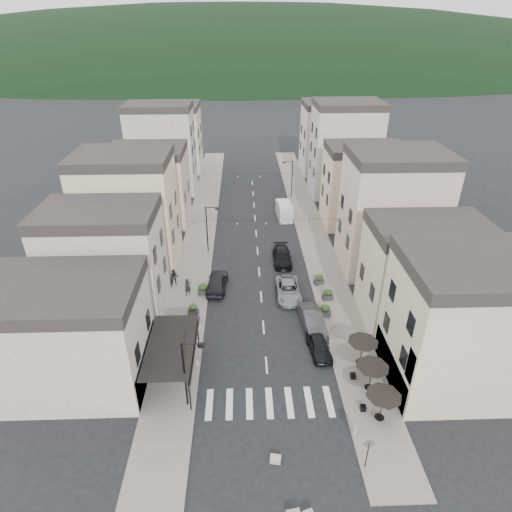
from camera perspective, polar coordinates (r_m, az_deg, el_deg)
The scene contains 31 objects.
ground at distance 32.65m, azimuth 2.02°, elevation -21.59°, with size 700.00×700.00×0.00m, color black.
sidewalk_left at distance 58.63m, azimuth -7.37°, elevation 3.39°, with size 4.00×76.00×0.12m, color slate.
sidewalk_right at distance 59.08m, azimuth 7.29°, elevation 3.60°, with size 4.00×76.00×0.12m, color slate.
hill_backdrop at distance 321.62m, azimuth -1.78°, elevation 24.58°, with size 640.00×360.00×70.00m, color black.
boutique_building at distance 36.01m, azimuth -24.30°, elevation -10.15°, with size 12.00×8.00×8.00m, color #B2ACA3.
bistro_building at distance 35.80m, azimuth 25.86°, elevation -8.78°, with size 10.00×8.00×10.00m, color beige.
boutique_awning at distance 34.30m, azimuth -10.88°, elevation -11.75°, with size 3.77×7.50×3.28m.
buildings_row_left at distance 62.74m, azimuth -13.79°, elevation 10.51°, with size 10.20×54.16×14.00m.
buildings_row_right at distance 62.43m, azimuth 13.50°, elevation 10.64°, with size 10.20×54.16×14.50m.
cafe_terrace at distance 34.10m, azimuth 15.22°, elevation -14.38°, with size 2.50×8.10×2.53m.
streetlamp_left_near at distance 31.51m, azimuth -9.08°, elevation -14.53°, with size 1.70×0.56×6.00m.
streetlamp_left_far at distance 51.53m, azimuth -6.29°, elevation 4.18°, with size 1.70×0.56×6.00m.
streetlamp_right_far at distance 68.55m, azimuth 4.60°, elevation 10.67°, with size 1.70×0.56×6.00m.
traffic_sign at distance 29.91m, azimuth 14.76°, elevation -23.52°, with size 0.70×0.07×2.70m.
bollards at distance 36.09m, azimuth 1.45°, elevation -14.40°, with size 11.66×10.26×0.60m.
bunting_near at distance 46.95m, azimuth 0.40°, elevation 4.42°, with size 19.00×0.28×0.62m.
bunting_far at distance 61.84m, azimuth -0.20°, elevation 10.61°, with size 19.00×0.28×0.62m.
parked_car_a at distance 37.81m, azimuth 8.42°, elevation -11.81°, with size 1.64×4.07×1.39m, color black.
parked_car_b at distance 40.30m, azimuth 7.53°, elevation -8.50°, with size 1.77×5.08×1.67m, color #323234.
parked_car_c at distance 44.37m, azimuth 4.31°, elevation -4.54°, with size 2.46×5.35×1.49m, color gray.
parked_car_d at distance 50.38m, azimuth 3.51°, elevation -0.09°, with size 2.05×5.05×1.47m, color black.
parked_car_e at distance 45.47m, azimuth -5.21°, elevation -3.50°, with size 2.01×5.00×1.70m, color black.
delivery_van at distance 61.92m, azimuth 3.77°, elevation 6.09°, with size 2.18×4.89×2.30m.
pedestrian_a at distance 44.66m, azimuth -9.09°, elevation -4.13°, with size 0.69×0.45×1.88m, color black.
pedestrian_b at distance 46.57m, azimuth -10.84°, elevation -2.81°, with size 0.90×0.70×1.85m, color #28212C.
concrete_block_c at distance 30.78m, azimuth 2.62°, elevation -25.44°, with size 0.70×0.50×0.40m, color #A6A39D.
planter_la at distance 42.08m, azimuth -8.37°, elevation -7.06°, with size 1.07×0.76×1.08m.
planter_lb at distance 44.72m, azimuth -7.06°, elevation -4.42°, with size 1.21×0.83×1.24m.
planter_ra at distance 41.91m, azimuth 9.20°, elevation -7.18°, with size 1.25×1.01×1.23m.
planter_rb at distance 44.25m, azimuth 9.56°, elevation -5.07°, with size 1.13×0.71×1.20m.
planter_rc at distance 46.55m, azimuth 8.40°, elevation -3.11°, with size 1.19×0.95×1.17m.
Camera 1 is at (-1.77, -20.62, 25.25)m, focal length 30.00 mm.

